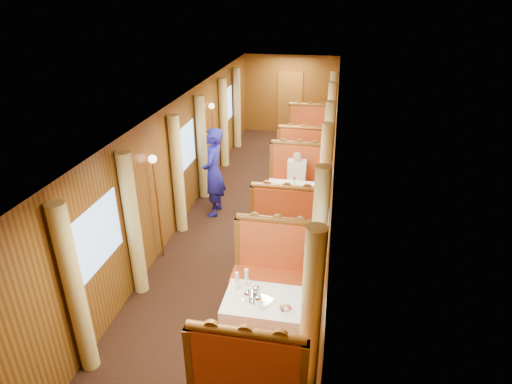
% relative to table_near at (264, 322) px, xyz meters
% --- Properties ---
extents(floor, '(3.00, 12.00, 0.01)m').
position_rel_table_near_xyz_m(floor, '(-0.75, 3.50, -0.38)').
color(floor, black).
rests_on(floor, ground).
extents(ceiling, '(3.00, 12.00, 0.01)m').
position_rel_table_near_xyz_m(ceiling, '(-0.75, 3.50, 2.12)').
color(ceiling, silver).
rests_on(ceiling, wall_left).
extents(wall_far, '(3.00, 0.01, 2.50)m').
position_rel_table_near_xyz_m(wall_far, '(-0.75, 9.50, 0.88)').
color(wall_far, brown).
rests_on(wall_far, floor).
extents(wall_left, '(0.01, 12.00, 2.50)m').
position_rel_table_near_xyz_m(wall_left, '(-2.25, 3.50, 0.88)').
color(wall_left, brown).
rests_on(wall_left, floor).
extents(wall_right, '(0.01, 12.00, 2.50)m').
position_rel_table_near_xyz_m(wall_right, '(0.75, 3.50, 0.88)').
color(wall_right, brown).
rests_on(wall_right, floor).
extents(doorway_far, '(0.80, 0.04, 2.00)m').
position_rel_table_near_xyz_m(doorway_far, '(-0.75, 9.47, 0.62)').
color(doorway_far, brown).
rests_on(doorway_far, floor).
extents(table_near, '(1.05, 0.72, 0.75)m').
position_rel_table_near_xyz_m(table_near, '(0.00, 0.00, 0.00)').
color(table_near, white).
rests_on(table_near, floor).
extents(banquette_near_fwd, '(1.30, 0.55, 1.34)m').
position_rel_table_near_xyz_m(banquette_near_fwd, '(0.00, -1.01, 0.05)').
color(banquette_near_fwd, '#AE2713').
rests_on(banquette_near_fwd, floor).
extents(banquette_near_aft, '(1.30, 0.55, 1.34)m').
position_rel_table_near_xyz_m(banquette_near_aft, '(0.00, 1.01, 0.05)').
color(banquette_near_aft, '#AE2713').
rests_on(banquette_near_aft, floor).
extents(table_mid, '(1.05, 0.72, 0.75)m').
position_rel_table_near_xyz_m(table_mid, '(0.00, 3.50, 0.00)').
color(table_mid, white).
rests_on(table_mid, floor).
extents(banquette_mid_fwd, '(1.30, 0.55, 1.34)m').
position_rel_table_near_xyz_m(banquette_mid_fwd, '(0.00, 2.49, 0.05)').
color(banquette_mid_fwd, '#AE2713').
rests_on(banquette_mid_fwd, floor).
extents(banquette_mid_aft, '(1.30, 0.55, 1.34)m').
position_rel_table_near_xyz_m(banquette_mid_aft, '(0.00, 4.51, 0.05)').
color(banquette_mid_aft, '#AE2713').
rests_on(banquette_mid_aft, floor).
extents(table_far, '(1.05, 0.72, 0.75)m').
position_rel_table_near_xyz_m(table_far, '(0.00, 7.00, 0.00)').
color(table_far, white).
rests_on(table_far, floor).
extents(banquette_far_fwd, '(1.30, 0.55, 1.34)m').
position_rel_table_near_xyz_m(banquette_far_fwd, '(0.00, 5.99, 0.05)').
color(banquette_far_fwd, '#AE2713').
rests_on(banquette_far_fwd, floor).
extents(banquette_far_aft, '(1.30, 0.55, 1.34)m').
position_rel_table_near_xyz_m(banquette_far_aft, '(0.00, 8.01, 0.05)').
color(banquette_far_aft, '#AE2713').
rests_on(banquette_far_aft, floor).
extents(tea_tray, '(0.42, 0.38, 0.01)m').
position_rel_table_near_xyz_m(tea_tray, '(-0.08, -0.03, 0.38)').
color(tea_tray, silver).
rests_on(tea_tray, table_near).
extents(teapot_left, '(0.21, 0.18, 0.14)m').
position_rel_table_near_xyz_m(teapot_left, '(-0.20, -0.09, 0.44)').
color(teapot_left, silver).
rests_on(teapot_left, tea_tray).
extents(teapot_right, '(0.17, 0.13, 0.13)m').
position_rel_table_near_xyz_m(teapot_right, '(-0.05, -0.15, 0.44)').
color(teapot_right, silver).
rests_on(teapot_right, tea_tray).
extents(teapot_back, '(0.19, 0.16, 0.14)m').
position_rel_table_near_xyz_m(teapot_back, '(-0.11, 0.02, 0.44)').
color(teapot_back, silver).
rests_on(teapot_back, tea_tray).
extents(fruit_plate, '(0.23, 0.23, 0.05)m').
position_rel_table_near_xyz_m(fruit_plate, '(0.29, -0.14, 0.39)').
color(fruit_plate, white).
rests_on(fruit_plate, table_near).
extents(cup_inboard, '(0.08, 0.08, 0.26)m').
position_rel_table_near_xyz_m(cup_inboard, '(-0.39, 0.15, 0.48)').
color(cup_inboard, white).
rests_on(cup_inboard, table_near).
extents(cup_outboard, '(0.08, 0.08, 0.26)m').
position_rel_table_near_xyz_m(cup_outboard, '(-0.28, 0.24, 0.48)').
color(cup_outboard, white).
rests_on(cup_outboard, table_near).
extents(rose_vase_mid, '(0.06, 0.06, 0.36)m').
position_rel_table_near_xyz_m(rose_vase_mid, '(0.03, 3.47, 0.55)').
color(rose_vase_mid, silver).
rests_on(rose_vase_mid, table_mid).
extents(rose_vase_far, '(0.06, 0.06, 0.36)m').
position_rel_table_near_xyz_m(rose_vase_far, '(0.02, 6.97, 0.55)').
color(rose_vase_far, silver).
rests_on(rose_vase_far, table_far).
extents(window_left_near, '(0.01, 1.20, 0.90)m').
position_rel_table_near_xyz_m(window_left_near, '(-2.24, 0.00, 1.07)').
color(window_left_near, '#83ADE1').
rests_on(window_left_near, wall_left).
extents(curtain_left_near_a, '(0.22, 0.22, 2.35)m').
position_rel_table_near_xyz_m(curtain_left_near_a, '(-2.13, -0.78, 0.80)').
color(curtain_left_near_a, '#D9C56F').
rests_on(curtain_left_near_a, floor).
extents(curtain_left_near_b, '(0.22, 0.22, 2.35)m').
position_rel_table_near_xyz_m(curtain_left_near_b, '(-2.13, 0.78, 0.80)').
color(curtain_left_near_b, '#D9C56F').
rests_on(curtain_left_near_b, floor).
extents(window_right_near, '(0.01, 1.20, 0.90)m').
position_rel_table_near_xyz_m(window_right_near, '(0.74, 0.00, 1.07)').
color(window_right_near, '#83ADE1').
rests_on(window_right_near, wall_right).
extents(curtain_right_near_a, '(0.22, 0.22, 2.35)m').
position_rel_table_near_xyz_m(curtain_right_near_a, '(0.63, -0.78, 0.80)').
color(curtain_right_near_a, '#D9C56F').
rests_on(curtain_right_near_a, floor).
extents(curtain_right_near_b, '(0.22, 0.22, 2.35)m').
position_rel_table_near_xyz_m(curtain_right_near_b, '(0.63, 0.78, 0.80)').
color(curtain_right_near_b, '#D9C56F').
rests_on(curtain_right_near_b, floor).
extents(window_left_mid, '(0.01, 1.20, 0.90)m').
position_rel_table_near_xyz_m(window_left_mid, '(-2.24, 3.50, 1.07)').
color(window_left_mid, '#83ADE1').
rests_on(window_left_mid, wall_left).
extents(curtain_left_mid_a, '(0.22, 0.22, 2.35)m').
position_rel_table_near_xyz_m(curtain_left_mid_a, '(-2.13, 2.72, 0.80)').
color(curtain_left_mid_a, '#D9C56F').
rests_on(curtain_left_mid_a, floor).
extents(curtain_left_mid_b, '(0.22, 0.22, 2.35)m').
position_rel_table_near_xyz_m(curtain_left_mid_b, '(-2.13, 4.28, 0.80)').
color(curtain_left_mid_b, '#D9C56F').
rests_on(curtain_left_mid_b, floor).
extents(window_right_mid, '(0.01, 1.20, 0.90)m').
position_rel_table_near_xyz_m(window_right_mid, '(0.74, 3.50, 1.07)').
color(window_right_mid, '#83ADE1').
rests_on(window_right_mid, wall_right).
extents(curtain_right_mid_a, '(0.22, 0.22, 2.35)m').
position_rel_table_near_xyz_m(curtain_right_mid_a, '(0.63, 2.72, 0.80)').
color(curtain_right_mid_a, '#D9C56F').
rests_on(curtain_right_mid_a, floor).
extents(curtain_right_mid_b, '(0.22, 0.22, 2.35)m').
position_rel_table_near_xyz_m(curtain_right_mid_b, '(0.63, 4.28, 0.80)').
color(curtain_right_mid_b, '#D9C56F').
rests_on(curtain_right_mid_b, floor).
extents(window_left_far, '(0.01, 1.20, 0.90)m').
position_rel_table_near_xyz_m(window_left_far, '(-2.24, 7.00, 1.07)').
color(window_left_far, '#83ADE1').
rests_on(window_left_far, wall_left).
extents(curtain_left_far_a, '(0.22, 0.22, 2.35)m').
position_rel_table_near_xyz_m(curtain_left_far_a, '(-2.13, 6.22, 0.80)').
color(curtain_left_far_a, '#D9C56F').
rests_on(curtain_left_far_a, floor).
extents(curtain_left_far_b, '(0.22, 0.22, 2.35)m').
position_rel_table_near_xyz_m(curtain_left_far_b, '(-2.13, 7.78, 0.80)').
color(curtain_left_far_b, '#D9C56F').
rests_on(curtain_left_far_b, floor).
extents(window_right_far, '(0.01, 1.20, 0.90)m').
position_rel_table_near_xyz_m(window_right_far, '(0.74, 7.00, 1.07)').
color(window_right_far, '#83ADE1').
rests_on(window_right_far, wall_right).
extents(curtain_right_far_a, '(0.22, 0.22, 2.35)m').
position_rel_table_near_xyz_m(curtain_right_far_a, '(0.63, 6.22, 0.80)').
color(curtain_right_far_a, '#D9C56F').
rests_on(curtain_right_far_a, floor).
extents(curtain_right_far_b, '(0.22, 0.22, 2.35)m').
position_rel_table_near_xyz_m(curtain_right_far_b, '(0.63, 7.78, 0.80)').
color(curtain_right_far_b, '#D9C56F').
rests_on(curtain_right_far_b, floor).
extents(sconce_left_fore, '(0.14, 0.14, 1.95)m').
position_rel_table_near_xyz_m(sconce_left_fore, '(-2.15, 1.75, 1.01)').
color(sconce_left_fore, '#BF8C3F').
rests_on(sconce_left_fore, floor).
extents(sconce_right_fore, '(0.14, 0.14, 1.95)m').
position_rel_table_near_xyz_m(sconce_right_fore, '(0.65, 1.75, 1.01)').
color(sconce_right_fore, '#BF8C3F').
rests_on(sconce_right_fore, floor).
extents(sconce_left_aft, '(0.14, 0.14, 1.95)m').
position_rel_table_near_xyz_m(sconce_left_aft, '(-2.15, 5.25, 1.01)').
color(sconce_left_aft, '#BF8C3F').
rests_on(sconce_left_aft, floor).
extents(sconce_right_aft, '(0.14, 0.14, 1.95)m').
position_rel_table_near_xyz_m(sconce_right_aft, '(0.65, 5.25, 1.01)').
color(sconce_right_aft, '#BF8C3F').
rests_on(sconce_right_aft, floor).
extents(steward, '(0.48, 0.71, 1.89)m').
position_rel_table_near_xyz_m(steward, '(-1.66, 3.51, 0.57)').
color(steward, navy).
rests_on(steward, floor).
extents(passenger, '(0.40, 0.44, 0.76)m').
position_rel_table_near_xyz_m(passenger, '(-0.00, 4.27, 0.37)').
color(passenger, beige).
rests_on(passenger, banquette_mid_aft).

